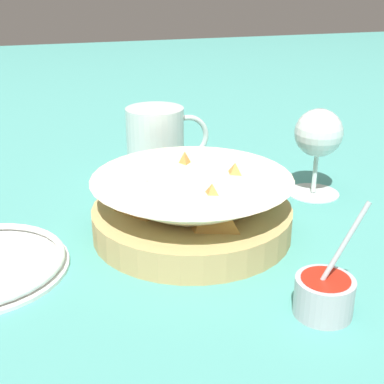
{
  "coord_description": "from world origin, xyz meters",
  "views": [
    {
      "loc": [
        -0.19,
        -0.57,
        0.32
      ],
      "look_at": [
        -0.01,
        0.03,
        0.06
      ],
      "focal_mm": 50.0,
      "sensor_mm": 36.0,
      "label": 1
    }
  ],
  "objects_px": {
    "sauce_cup": "(324,294)",
    "wine_glass": "(318,137)",
    "food_basket": "(193,208)",
    "beer_mug": "(158,143)"
  },
  "relations": [
    {
      "from": "sauce_cup",
      "to": "wine_glass",
      "type": "distance_m",
      "value": 0.32
    },
    {
      "from": "sauce_cup",
      "to": "wine_glass",
      "type": "xyz_separation_m",
      "value": [
        0.14,
        0.28,
        0.07
      ]
    },
    {
      "from": "wine_glass",
      "to": "food_basket",
      "type": "bearing_deg",
      "value": -161.75
    },
    {
      "from": "beer_mug",
      "to": "sauce_cup",
      "type": "bearing_deg",
      "value": -82.03
    },
    {
      "from": "sauce_cup",
      "to": "food_basket",
      "type": "bearing_deg",
      "value": 109.31
    },
    {
      "from": "sauce_cup",
      "to": "beer_mug",
      "type": "bearing_deg",
      "value": 97.97
    },
    {
      "from": "beer_mug",
      "to": "wine_glass",
      "type": "bearing_deg",
      "value": -38.17
    },
    {
      "from": "wine_glass",
      "to": "beer_mug",
      "type": "relative_size",
      "value": 0.96
    },
    {
      "from": "wine_glass",
      "to": "beer_mug",
      "type": "height_order",
      "value": "wine_glass"
    },
    {
      "from": "wine_glass",
      "to": "beer_mug",
      "type": "xyz_separation_m",
      "value": [
        -0.2,
        0.16,
        -0.04
      ]
    }
  ]
}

